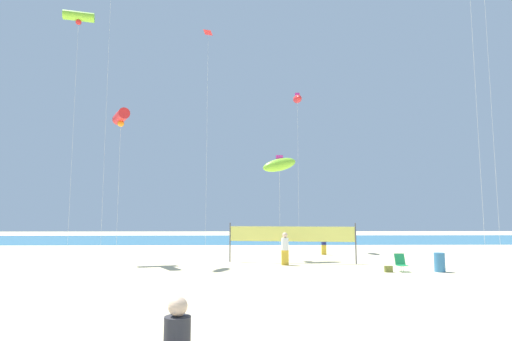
# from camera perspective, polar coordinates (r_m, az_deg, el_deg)

# --- Properties ---
(ground_plane) EXTENTS (120.00, 120.00, 0.00)m
(ground_plane) POSITION_cam_1_polar(r_m,az_deg,el_deg) (15.66, 5.94, -16.64)
(ground_plane) COLOR beige
(ocean_band) EXTENTS (120.00, 20.00, 0.01)m
(ocean_band) POSITION_cam_1_polar(r_m,az_deg,el_deg) (50.41, 0.92, -9.49)
(ocean_band) COLOR teal
(ocean_band) RESTS_ON ground
(beachgoer_navy_shirt) EXTENTS (0.36, 0.36, 1.56)m
(beachgoer_navy_shirt) POSITION_cam_1_polar(r_m,az_deg,el_deg) (31.01, 9.35, -9.88)
(beachgoer_navy_shirt) COLOR gold
(beachgoer_navy_shirt) RESTS_ON ground
(beachgoer_white_shirt) EXTENTS (0.43, 0.43, 1.87)m
(beachgoer_white_shirt) POSITION_cam_1_polar(r_m,az_deg,el_deg) (24.30, 4.02, -10.58)
(beachgoer_white_shirt) COLOR gold
(beachgoer_white_shirt) RESTS_ON ground
(folding_beach_chair) EXTENTS (0.52, 0.65, 0.89)m
(folding_beach_chair) POSITION_cam_1_polar(r_m,az_deg,el_deg) (22.83, 19.38, -11.86)
(folding_beach_chair) COLOR #1E8C4C
(folding_beach_chair) RESTS_ON ground
(trash_barrel) EXTENTS (0.53, 0.53, 0.96)m
(trash_barrel) POSITION_cam_1_polar(r_m,az_deg,el_deg) (23.32, 24.04, -11.52)
(trash_barrel) COLOR teal
(trash_barrel) RESTS_ON ground
(volleyball_net) EXTENTS (7.57, 1.45, 2.40)m
(volleyball_net) POSITION_cam_1_polar(r_m,az_deg,el_deg) (25.40, 4.90, -8.95)
(volleyball_net) COLOR #4C4C51
(volleyball_net) RESTS_ON ground
(beach_handbag) EXTENTS (0.39, 0.20, 0.31)m
(beach_handbag) POSITION_cam_1_polar(r_m,az_deg,el_deg) (22.37, 17.84, -12.84)
(beach_handbag) COLOR olive
(beach_handbag) RESTS_ON ground
(kite_lime_inflatable) EXTENTS (2.60, 1.51, 6.86)m
(kite_lime_inflatable) POSITION_cam_1_polar(r_m,az_deg,el_deg) (27.28, 3.26, 0.79)
(kite_lime_inflatable) COLOR silver
(kite_lime_inflatable) RESTS_ON ground
(kite_red_tube) EXTENTS (1.54, 2.08, 9.26)m
(kite_red_tube) POSITION_cam_1_polar(r_m,az_deg,el_deg) (26.92, -18.16, 7.04)
(kite_red_tube) COLOR silver
(kite_red_tube) RESTS_ON ground
(kite_red_diamond) EXTENTS (0.86, 0.86, 16.93)m
(kite_red_diamond) POSITION_cam_1_polar(r_m,az_deg,el_deg) (33.13, -6.59, 17.98)
(kite_red_diamond) COLOR silver
(kite_red_diamond) RESTS_ON ground
(kite_red_inflatable) EXTENTS (0.73, 2.07, 13.25)m
(kite_red_inflatable) POSITION_cam_1_polar(r_m,az_deg,el_deg) (35.73, 5.74, 9.79)
(kite_red_inflatable) COLOR silver
(kite_red_inflatable) RESTS_ON ground
(kite_lime_tube) EXTENTS (2.14, 1.13, 17.08)m
(kite_lime_tube) POSITION_cam_1_polar(r_m,az_deg,el_deg) (33.26, -23.30, 18.91)
(kite_lime_tube) COLOR silver
(kite_lime_tube) RESTS_ON ground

